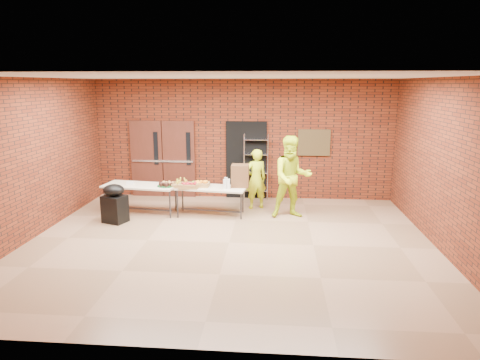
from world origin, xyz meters
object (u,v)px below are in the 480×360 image
object	(u,v)px
volunteer_man	(292,177)
table_right	(211,189)
covered_grill	(115,203)
table_left	(141,187)
wire_rack	(256,167)
coffee_dispenser	(240,176)
volunteer_woman	(256,179)

from	to	relation	value
volunteer_man	table_right	bearing A→B (deg)	170.32
table_right	covered_grill	size ratio (longest dim) A/B	1.98
table_left	volunteer_man	bearing A→B (deg)	8.08
wire_rack	coffee_dispenser	distance (m)	1.46
coffee_dispenser	volunteer_man	xyz separation A→B (m)	(1.21, -0.09, 0.01)
volunteer_man	table_left	bearing A→B (deg)	170.48
coffee_dispenser	covered_grill	xyz separation A→B (m)	(-2.78, -0.82, -0.51)
table_right	volunteer_woman	world-z (taller)	volunteer_woman
volunteer_woman	volunteer_man	distance (m)	1.10
volunteer_woman	volunteer_man	size ratio (longest dim) A/B	0.79
coffee_dispenser	volunteer_woman	bearing A→B (deg)	58.15
table_left	table_right	distance (m)	1.69
wire_rack	volunteer_man	xyz separation A→B (m)	(0.90, -1.52, 0.07)
wire_rack	volunteer_man	distance (m)	1.77
wire_rack	table_left	bearing A→B (deg)	-150.19
table_left	coffee_dispenser	bearing A→B (deg)	10.62
table_left	covered_grill	distance (m)	0.82
table_left	covered_grill	bearing A→B (deg)	-112.35
coffee_dispenser	covered_grill	bearing A→B (deg)	-163.51
table_right	coffee_dispenser	world-z (taller)	coffee_dispenser
volunteer_woman	covered_grill	bearing A→B (deg)	0.44
coffee_dispenser	covered_grill	distance (m)	2.94
wire_rack	covered_grill	xyz separation A→B (m)	(-3.08, -2.25, -0.45)
table_right	volunteer_man	world-z (taller)	volunteer_man
wire_rack	table_right	distance (m)	1.85
covered_grill	volunteer_man	size ratio (longest dim) A/B	0.46
volunteer_woman	volunteer_man	world-z (taller)	volunteer_man
wire_rack	covered_grill	world-z (taller)	wire_rack
covered_grill	volunteer_woman	world-z (taller)	volunteer_woman
wire_rack	volunteer_man	bearing A→B (deg)	-59.44
table_right	volunteer_woman	xyz separation A→B (m)	(1.04, 0.67, 0.12)
table_right	covered_grill	bearing A→B (deg)	-153.71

